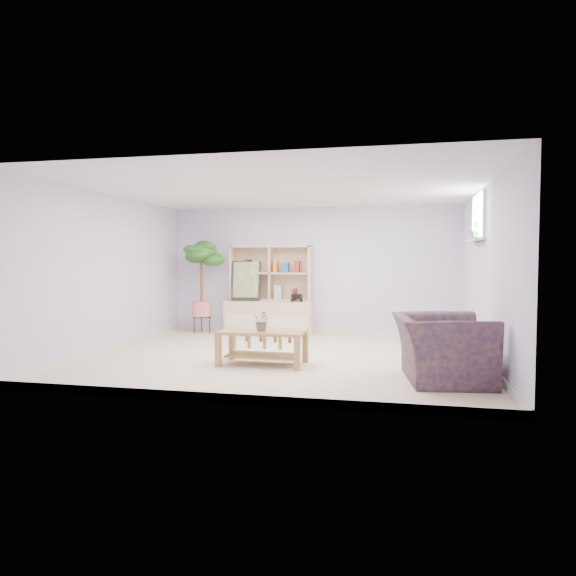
% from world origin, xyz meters
% --- Properties ---
extents(floor, '(5.50, 5.00, 0.01)m').
position_xyz_m(floor, '(0.00, 0.00, 0.00)').
color(floor, beige).
rests_on(floor, ground).
extents(ceiling, '(5.50, 5.00, 0.01)m').
position_xyz_m(ceiling, '(0.00, 0.00, 2.40)').
color(ceiling, white).
rests_on(ceiling, walls).
extents(walls, '(5.51, 5.01, 2.40)m').
position_xyz_m(walls, '(0.00, 0.00, 1.20)').
color(walls, silver).
rests_on(walls, floor).
extents(baseboard, '(5.50, 5.00, 0.10)m').
position_xyz_m(baseboard, '(0.00, 0.00, 0.05)').
color(baseboard, silver).
rests_on(baseboard, floor).
extents(window, '(0.10, 0.98, 0.68)m').
position_xyz_m(window, '(2.73, 0.60, 2.00)').
color(window, '#C4E1FF').
rests_on(window, walls).
extents(window_sill, '(0.14, 1.00, 0.04)m').
position_xyz_m(window_sill, '(2.67, 0.60, 1.68)').
color(window_sill, silver).
rests_on(window_sill, walls).
extents(storage_unit, '(1.67, 0.56, 1.67)m').
position_xyz_m(storage_unit, '(-0.77, 2.24, 0.83)').
color(storage_unit, '#D9AE88').
rests_on(storage_unit, floor).
extents(poster, '(0.56, 0.17, 0.76)m').
position_xyz_m(poster, '(-1.21, 2.16, 1.00)').
color(poster, '#D9C608').
rests_on(poster, storage_unit).
extents(toy_truck, '(0.33, 0.26, 0.16)m').
position_xyz_m(toy_truck, '(-0.23, 2.16, 0.70)').
color(toy_truck, black).
rests_on(toy_truck, storage_unit).
extents(coffee_table, '(1.14, 0.63, 0.46)m').
position_xyz_m(coffee_table, '(-0.15, -0.61, 0.23)').
color(coffee_table, olive).
rests_on(coffee_table, floor).
extents(table_plant, '(0.29, 0.27, 0.27)m').
position_xyz_m(table_plant, '(-0.14, -0.69, 0.59)').
color(table_plant, '#267631').
rests_on(table_plant, coffee_table).
extents(floor_tree, '(0.74, 0.74, 1.78)m').
position_xyz_m(floor_tree, '(-2.05, 2.03, 0.89)').
color(floor_tree, '#1D4C16').
rests_on(floor_tree, floor).
extents(armchair, '(1.15, 1.28, 0.86)m').
position_xyz_m(armchair, '(2.10, -1.09, 0.43)').
color(armchair, '#131943').
rests_on(armchair, floor).
extents(sill_plant, '(0.16, 0.15, 0.24)m').
position_xyz_m(sill_plant, '(2.67, 0.50, 1.82)').
color(sill_plant, '#1D4C16').
rests_on(sill_plant, window_sill).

